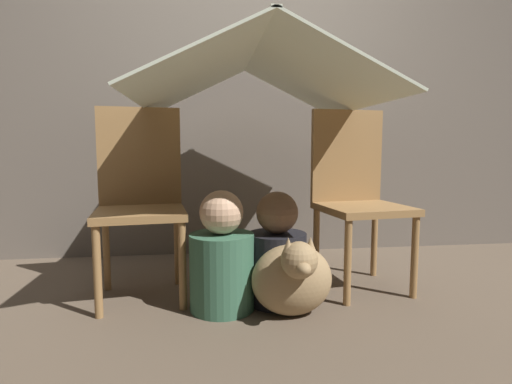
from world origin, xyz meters
name	(u,v)px	position (x,y,z in m)	size (l,w,h in m)	color
ground_plane	(259,301)	(0.00, 0.00, 0.00)	(8.80, 8.80, 0.00)	brown
wall_back	(240,77)	(0.00, 0.98, 1.25)	(7.00, 0.05, 2.50)	#6B6056
chair_left	(140,194)	(-0.58, 0.19, 0.52)	(0.48, 0.48, 0.97)	olive
chair_right	(356,191)	(0.56, 0.19, 0.52)	(0.48, 0.48, 0.97)	olive
sheet_canopy	(256,75)	(0.00, 0.11, 1.11)	(1.15, 1.14, 0.29)	silver
person_front	(222,260)	(-0.18, -0.07, 0.24)	(0.30, 0.30, 0.56)	#38664C
person_second	(277,255)	(0.09, -0.02, 0.23)	(0.29, 0.29, 0.55)	black
dog	(293,277)	(0.13, -0.20, 0.18)	(0.37, 0.37, 0.39)	#9E7F56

